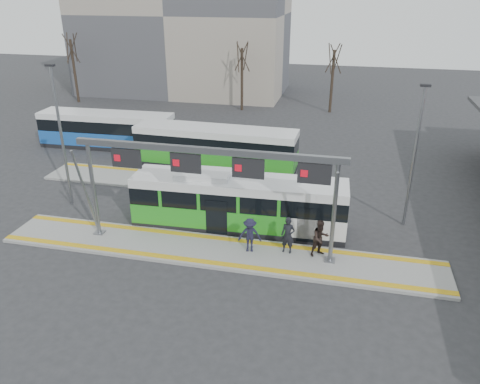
{
  "coord_description": "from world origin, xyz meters",
  "views": [
    {
      "loc": [
        5.59,
        -19.13,
        12.2
      ],
      "look_at": [
        0.5,
        3.0,
        2.04
      ],
      "focal_mm": 35.0,
      "sensor_mm": 36.0,
      "label": 1
    }
  ],
  "objects_px": {
    "gantry": "(209,169)",
    "passenger_a": "(288,235)",
    "passenger_b": "(320,238)",
    "hero_bus": "(238,203)",
    "passenger_c": "(250,235)"
  },
  "relations": [
    {
      "from": "gantry",
      "to": "passenger_b",
      "type": "xyz_separation_m",
      "value": [
        5.32,
        0.45,
        -3.23
      ]
    },
    {
      "from": "passenger_a",
      "to": "passenger_b",
      "type": "distance_m",
      "value": 1.55
    },
    {
      "from": "passenger_b",
      "to": "passenger_c",
      "type": "bearing_deg",
      "value": 149.74
    },
    {
      "from": "passenger_c",
      "to": "hero_bus",
      "type": "bearing_deg",
      "value": 105.27
    },
    {
      "from": "passenger_a",
      "to": "passenger_b",
      "type": "relative_size",
      "value": 1.0
    },
    {
      "from": "gantry",
      "to": "passenger_a",
      "type": "height_order",
      "value": "gantry"
    },
    {
      "from": "gantry",
      "to": "passenger_b",
      "type": "height_order",
      "value": "gantry"
    },
    {
      "from": "passenger_a",
      "to": "passenger_c",
      "type": "distance_m",
      "value": 1.84
    },
    {
      "from": "passenger_c",
      "to": "passenger_b",
      "type": "bearing_deg",
      "value": -3.04
    },
    {
      "from": "passenger_b",
      "to": "passenger_c",
      "type": "distance_m",
      "value": 3.39
    },
    {
      "from": "passenger_a",
      "to": "passenger_c",
      "type": "bearing_deg",
      "value": -163.92
    },
    {
      "from": "hero_bus",
      "to": "passenger_b",
      "type": "distance_m",
      "value": 5.05
    },
    {
      "from": "gantry",
      "to": "passenger_a",
      "type": "xyz_separation_m",
      "value": [
        3.77,
        0.37,
        -3.23
      ]
    },
    {
      "from": "hero_bus",
      "to": "passenger_c",
      "type": "bearing_deg",
      "value": -67.33
    },
    {
      "from": "hero_bus",
      "to": "passenger_c",
      "type": "relative_size",
      "value": 6.52
    }
  ]
}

